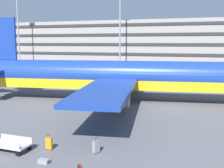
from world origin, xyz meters
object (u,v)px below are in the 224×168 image
Objects in this scene: suitcase_teal at (96,147)px; airliner at (125,77)px; backpack_red at (80,168)px; suitcase_navy at (44,161)px; baggage_cart at (10,144)px; suitcase_upright at (49,143)px.

airliner is at bearing 99.17° from suitcase_teal.
suitcase_navy is at bearing 171.53° from backpack_red.
suitcase_navy is 2.51m from backpack_red.
airliner is 18.04m from baggage_cart.
suitcase_teal is (3.15, 0.41, 0.00)m from suitcase_upright.
suitcase_navy is 1.33× the size of backpack_red.
suitcase_navy is 0.65× the size of suitcase_upright.
suitcase_navy is 2.09m from suitcase_upright.
backpack_red is 5.73m from baggage_cart.
baggage_cart is (-2.30, -0.95, -0.01)m from suitcase_upright.
airliner is 77.80× the size of backpack_red.
airliner reaches higher than backpack_red.
suitcase_upright is 2.49m from baggage_cart.
suitcase_teal is at bearing -80.83° from airliner.
airliner is at bearing 98.25° from backpack_red.
backpack_red is at bearing -8.47° from suitcase_navy.
airliner reaches higher than suitcase_navy.
airliner is 18.81m from suitcase_navy.
airliner is at bearing 88.21° from suitcase_upright.
airliner is 19.35m from backpack_red.
suitcase_upright is (-0.52, -16.69, -2.44)m from airliner.
airliner reaches higher than suitcase_teal.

